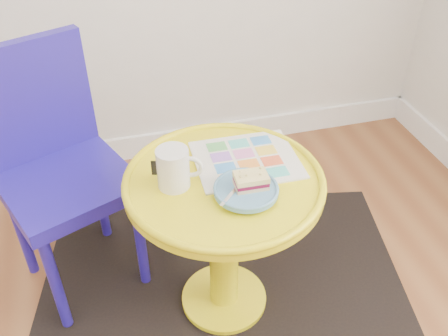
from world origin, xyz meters
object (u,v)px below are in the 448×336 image
object	(u,v)px
mug	(174,167)
plate	(246,190)
newspaper	(246,160)
side_table	(224,219)
chair	(55,160)

from	to	relation	value
mug	plate	xyz separation A→B (m)	(0.18, -0.10, -0.05)
plate	newspaper	bearing A→B (deg)	72.18
side_table	newspaper	xyz separation A→B (m)	(0.09, 0.07, 0.16)
side_table	mug	size ratio (longest dim) A/B	4.54
chair	mug	xyz separation A→B (m)	(0.34, -0.29, 0.12)
side_table	chair	distance (m)	0.57
mug	plate	bearing A→B (deg)	-10.72
chair	plate	size ratio (longest dim) A/B	4.83
newspaper	plate	size ratio (longest dim) A/B	1.72
plate	mug	bearing A→B (deg)	151.86
newspaper	mug	size ratio (longest dim) A/B	2.40
plate	side_table	bearing A→B (deg)	114.74
chair	newspaper	distance (m)	0.62
plate	chair	bearing A→B (deg)	142.92
side_table	mug	bearing A→B (deg)	175.61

